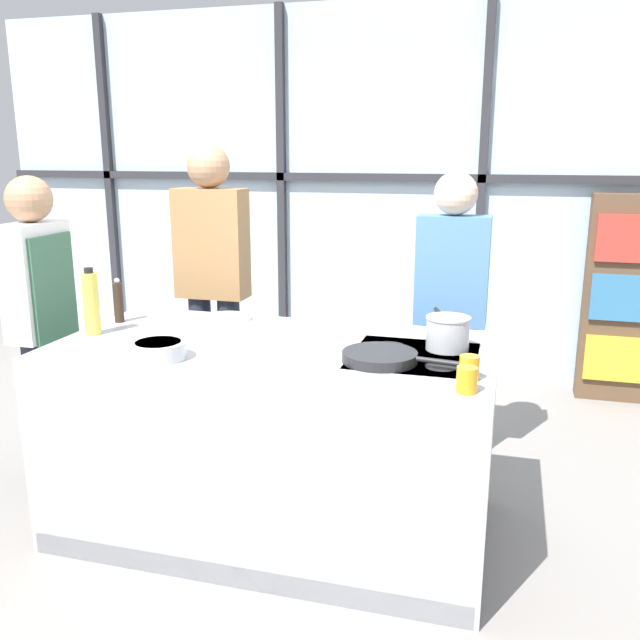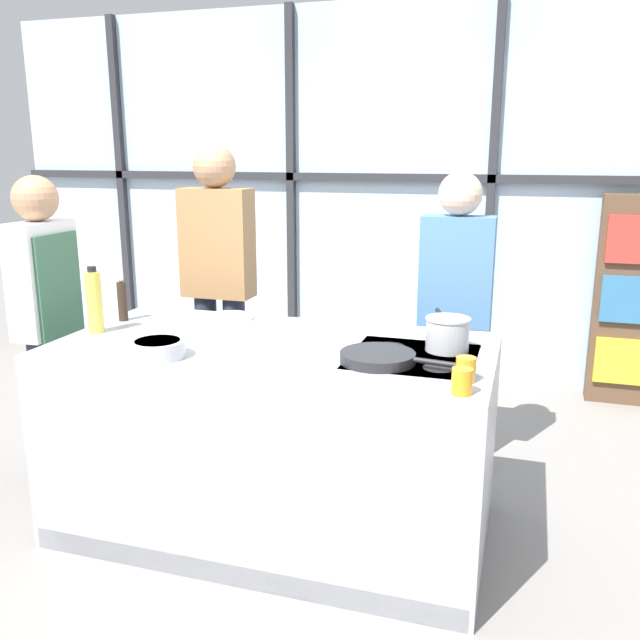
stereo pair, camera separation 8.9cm
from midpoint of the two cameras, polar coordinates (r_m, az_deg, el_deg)
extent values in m
plane|color=gray|center=(3.38, -2.93, -16.82)|extent=(18.00, 18.00, 0.00)
cube|color=silver|center=(5.29, 6.23, 10.35)|extent=(6.40, 0.04, 2.80)
cube|color=#2D2D33|center=(5.23, 6.16, 11.85)|extent=(6.40, 0.06, 0.06)
cube|color=#2D2D33|center=(6.12, -15.92, 10.40)|extent=(0.06, 0.06, 2.80)
cube|color=#2D2D33|center=(5.44, -1.97, 10.52)|extent=(0.06, 0.06, 2.80)
cube|color=#2D2D33|center=(5.14, 14.66, 9.88)|extent=(0.06, 0.06, 2.80)
cube|color=brown|center=(5.15, 25.01, 1.44)|extent=(0.45, 0.16, 1.46)
cube|color=gold|center=(5.15, 24.67, -3.20)|extent=(0.38, 0.03, 0.32)
cube|color=teal|center=(5.05, 25.17, 1.54)|extent=(0.38, 0.03, 0.32)
cube|color=red|center=(4.99, 25.66, 6.11)|extent=(0.38, 0.03, 0.32)
cube|color=#A8AAB2|center=(3.18, -3.03, -9.84)|extent=(1.94, 1.00, 0.90)
cube|color=black|center=(2.87, 8.72, -3.15)|extent=(0.52, 0.52, 0.01)
cube|color=black|center=(2.98, -6.36, -20.48)|extent=(1.90, 0.03, 0.10)
cylinder|color=#38383D|center=(2.78, 5.77, -3.64)|extent=(0.13, 0.13, 0.01)
cylinder|color=#38383D|center=(2.74, 10.90, -4.06)|extent=(0.13, 0.13, 0.01)
cylinder|color=#38383D|center=(3.01, 6.74, -2.25)|extent=(0.13, 0.13, 0.01)
cylinder|color=#38383D|center=(2.98, 11.46, -2.62)|extent=(0.13, 0.13, 0.01)
cylinder|color=#232838|center=(3.94, -19.97, -6.55)|extent=(0.12, 0.12, 0.81)
cylinder|color=#232838|center=(3.82, -21.47, -7.35)|extent=(0.12, 0.12, 0.81)
cube|color=white|center=(3.70, -21.64, 3.21)|extent=(0.17, 0.37, 0.58)
sphere|color=tan|center=(3.65, -22.22, 9.46)|extent=(0.23, 0.23, 0.23)
cube|color=#38664C|center=(3.69, -20.21, -0.08)|extent=(0.02, 0.31, 0.89)
cylinder|color=#232838|center=(4.18, -6.51, -4.02)|extent=(0.13, 0.13, 0.89)
cylinder|color=#232838|center=(4.26, -8.83, -3.76)|extent=(0.13, 0.13, 0.89)
cube|color=#A37547|center=(4.05, -8.04, 6.42)|extent=(0.42, 0.19, 0.64)
sphere|color=tan|center=(4.02, -8.26, 12.70)|extent=(0.25, 0.25, 0.25)
cylinder|color=#47382D|center=(3.87, 12.84, -6.34)|extent=(0.12, 0.12, 0.82)
cylinder|color=#47382D|center=(3.89, 10.30, -6.13)|extent=(0.12, 0.12, 0.82)
cube|color=#4C7AAD|center=(3.70, 12.10, 4.02)|extent=(0.38, 0.17, 0.59)
sphere|color=beige|center=(3.65, 12.44, 10.34)|extent=(0.23, 0.23, 0.23)
cylinder|color=#232326|center=(2.77, 5.79, -3.14)|extent=(0.31, 0.31, 0.04)
cylinder|color=#B26B2D|center=(2.76, 5.80, -2.80)|extent=(0.24, 0.24, 0.01)
cylinder|color=#232326|center=(2.69, 11.36, -3.65)|extent=(0.25, 0.06, 0.02)
cylinder|color=silver|center=(2.96, 11.53, -1.19)|extent=(0.18, 0.18, 0.15)
cylinder|color=silver|center=(2.94, 11.60, 0.11)|extent=(0.19, 0.19, 0.01)
cylinder|color=black|center=(3.11, 10.91, 0.49)|extent=(0.07, 0.16, 0.02)
cylinder|color=white|center=(3.50, -6.92, 0.24)|extent=(0.25, 0.25, 0.01)
cylinder|color=silver|center=(2.89, -12.64, -2.39)|extent=(0.23, 0.23, 0.07)
cylinder|color=#4C4C51|center=(2.88, -12.68, -1.81)|extent=(0.19, 0.19, 0.01)
cylinder|color=#E0CC4C|center=(3.33, -17.75, 1.42)|extent=(0.07, 0.07, 0.29)
cylinder|color=black|center=(3.30, -17.95, 4.10)|extent=(0.04, 0.04, 0.02)
cylinder|color=#332319|center=(3.54, -15.61, 1.51)|extent=(0.05, 0.05, 0.20)
sphere|color=#B2B2B7|center=(3.52, -15.73, 3.30)|extent=(0.03, 0.03, 0.03)
cylinder|color=orange|center=(2.46, 12.89, -5.06)|extent=(0.08, 0.08, 0.09)
cylinder|color=orange|center=(2.59, 13.14, -4.08)|extent=(0.08, 0.08, 0.09)
camera|label=1|loc=(0.04, -89.16, 0.21)|focal=38.00mm
camera|label=2|loc=(0.04, 90.84, -0.21)|focal=38.00mm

